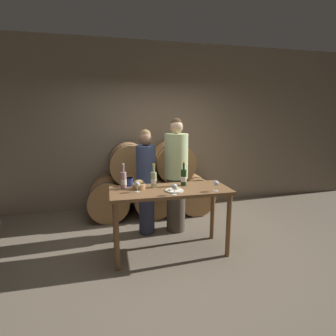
{
  "coord_description": "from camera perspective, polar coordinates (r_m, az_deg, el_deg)",
  "views": [
    {
      "loc": [
        -0.77,
        -3.16,
        1.79
      ],
      "look_at": [
        0.0,
        0.13,
        1.13
      ],
      "focal_mm": 28.0,
      "sensor_mm": 36.0,
      "label": 1
    }
  ],
  "objects": [
    {
      "name": "ground_plane",
      "position": [
        3.71,
        0.48,
        -17.81
      ],
      "size": [
        10.0,
        10.0,
        0.0
      ],
      "primitive_type": "plane",
      "color": "#726654"
    },
    {
      "name": "stone_wall_back",
      "position": [
        5.28,
        -4.82,
        8.92
      ],
      "size": [
        10.0,
        0.12,
        3.2
      ],
      "color": "gray",
      "rests_on": "ground_plane"
    },
    {
      "name": "barrel_stack",
      "position": [
        4.89,
        -3.72,
        -3.04
      ],
      "size": [
        2.28,
        0.83,
        1.34
      ],
      "color": "#9E7042",
      "rests_on": "ground_plane"
    },
    {
      "name": "tasting_table",
      "position": [
        3.41,
        0.5,
        -6.74
      ],
      "size": [
        1.53,
        0.65,
        0.88
      ],
      "color": "brown",
      "rests_on": "ground_plane"
    },
    {
      "name": "person_left",
      "position": [
        3.99,
        -4.78,
        -2.78
      ],
      "size": [
        0.29,
        0.29,
        1.61
      ],
      "color": "#2D334C",
      "rests_on": "ground_plane"
    },
    {
      "name": "person_right",
      "position": [
        4.07,
        1.79,
        -1.56
      ],
      "size": [
        0.36,
        0.36,
        1.78
      ],
      "color": "#4C4238",
      "rests_on": "ground_plane"
    },
    {
      "name": "wine_bottle_red",
      "position": [
        3.52,
        3.43,
        -2.05
      ],
      "size": [
        0.08,
        0.08,
        0.33
      ],
      "color": "#193819",
      "rests_on": "tasting_table"
    },
    {
      "name": "wine_bottle_white",
      "position": [
        3.43,
        -3.13,
        -2.53
      ],
      "size": [
        0.08,
        0.08,
        0.32
      ],
      "color": "#ADBC7F",
      "rests_on": "tasting_table"
    },
    {
      "name": "wine_bottle_rose",
      "position": [
        3.41,
        -9.65,
        -2.64
      ],
      "size": [
        0.08,
        0.08,
        0.33
      ],
      "color": "#BC8E93",
      "rests_on": "tasting_table"
    },
    {
      "name": "blue_crock",
      "position": [
        3.54,
        -8.44,
        -2.93
      ],
      "size": [
        0.11,
        0.11,
        0.11
      ],
      "color": "navy",
      "rests_on": "tasting_table"
    },
    {
      "name": "bread_basket",
      "position": [
        3.39,
        -6.36,
        -3.76
      ],
      "size": [
        0.17,
        0.17,
        0.12
      ],
      "color": "#A87F4C",
      "rests_on": "tasting_table"
    },
    {
      "name": "cheese_plate",
      "position": [
        3.28,
        1.41,
        -4.87
      ],
      "size": [
        0.23,
        0.23,
        0.04
      ],
      "color": "white",
      "rests_on": "tasting_table"
    },
    {
      "name": "wine_glass_far_left",
      "position": [
        3.24,
        -6.72,
        -3.6
      ],
      "size": [
        0.07,
        0.07,
        0.13
      ],
      "color": "white",
      "rests_on": "tasting_table"
    },
    {
      "name": "wine_glass_left",
      "position": [
        3.1,
        1.42,
        -4.17
      ],
      "size": [
        0.07,
        0.07,
        0.13
      ],
      "color": "white",
      "rests_on": "tasting_table"
    },
    {
      "name": "wine_glass_center",
      "position": [
        3.31,
        10.44,
        -3.38
      ],
      "size": [
        0.07,
        0.07,
        0.13
      ],
      "color": "white",
      "rests_on": "tasting_table"
    }
  ]
}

